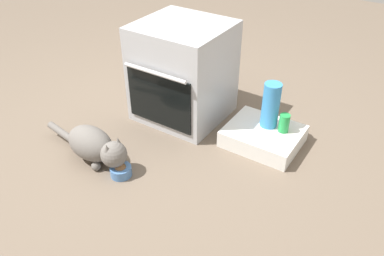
{
  "coord_description": "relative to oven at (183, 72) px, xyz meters",
  "views": [
    {
      "loc": [
        1.29,
        -1.56,
        1.52
      ],
      "look_at": [
        0.28,
        -0.01,
        0.25
      ],
      "focal_mm": 36.33,
      "sensor_mm": 36.0,
      "label": 1
    }
  ],
  "objects": [
    {
      "name": "soda_can",
      "position": [
        0.74,
        0.03,
        -0.16
      ],
      "size": [
        0.07,
        0.07,
        0.12
      ],
      "primitive_type": "cylinder",
      "color": "green",
      "rests_on": "pantry_cabinet"
    },
    {
      "name": "pantry_cabinet",
      "position": [
        0.63,
        -0.02,
        -0.28
      ],
      "size": [
        0.46,
        0.39,
        0.11
      ],
      "primitive_type": "cube",
      "color": "white",
      "rests_on": "ground"
    },
    {
      "name": "water_bottle",
      "position": [
        0.64,
        0.04,
        -0.07
      ],
      "size": [
        0.11,
        0.11,
        0.3
      ],
      "primitive_type": "cylinder",
      "color": "#388CD1",
      "rests_on": "pantry_cabinet"
    },
    {
      "name": "food_bowl",
      "position": [
        0.07,
        -0.76,
        -0.3
      ],
      "size": [
        0.13,
        0.13,
        0.08
      ],
      "color": "#4C7AB7",
      "rests_on": "ground"
    },
    {
      "name": "oven",
      "position": [
        0.0,
        0.0,
        0.0
      ],
      "size": [
        0.58,
        0.6,
        0.67
      ],
      "color": "#B7BABF",
      "rests_on": "ground"
    },
    {
      "name": "cat",
      "position": [
        -0.14,
        -0.74,
        -0.22
      ],
      "size": [
        0.7,
        0.23,
        0.23
      ],
      "rotation": [
        0.0,
        0.0,
        -0.08
      ],
      "color": "slate",
      "rests_on": "ground"
    },
    {
      "name": "ground",
      "position": [
        0.07,
        -0.41,
        -0.33
      ],
      "size": [
        8.0,
        8.0,
        0.0
      ],
      "primitive_type": "plane",
      "color": "#6B5B4C"
    }
  ]
}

